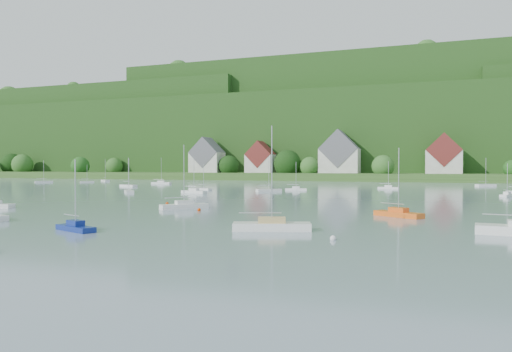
# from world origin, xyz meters

# --- Properties ---
(far_shore_strip) EXTENTS (600.00, 60.00, 3.00)m
(far_shore_strip) POSITION_xyz_m (0.00, 200.00, 1.50)
(far_shore_strip) COLOR #31531F
(far_shore_strip) RESTS_ON ground
(forested_ridge) EXTENTS (620.00, 181.22, 69.89)m
(forested_ridge) POSITION_xyz_m (0.39, 268.57, 22.89)
(forested_ridge) COLOR #1C4215
(forested_ridge) RESTS_ON ground
(village_building_0) EXTENTS (14.00, 10.40, 16.00)m
(village_building_0) POSITION_xyz_m (-55.00, 187.00, 9.51)
(village_building_0) COLOR beige
(village_building_0) RESTS_ON far_shore_strip
(village_building_1) EXTENTS (12.00, 9.36, 14.00)m
(village_building_1) POSITION_xyz_m (-30.00, 189.00, 8.75)
(village_building_1) COLOR beige
(village_building_1) RESTS_ON far_shore_strip
(village_building_2) EXTENTS (16.00, 11.44, 18.00)m
(village_building_2) POSITION_xyz_m (5.00, 188.00, 10.27)
(village_building_2) COLOR beige
(village_building_2) RESTS_ON far_shore_strip
(village_building_3) EXTENTS (13.00, 10.40, 15.50)m
(village_building_3) POSITION_xyz_m (45.00, 186.00, 9.43)
(village_building_3) COLOR beige
(village_building_3) RESTS_ON far_shore_strip
(near_sailboat_1) EXTENTS (4.94, 2.99, 6.46)m
(near_sailboat_1) POSITION_xyz_m (6.88, 26.13, 0.39)
(near_sailboat_1) COLOR navy
(near_sailboat_1) RESTS_ON ground
(near_sailboat_2) EXTENTS (7.32, 4.01, 9.52)m
(near_sailboat_2) POSITION_xyz_m (23.51, 32.25, 0.48)
(near_sailboat_2) COLOR white
(near_sailboat_2) RESTS_ON ground
(near_sailboat_3) EXTENTS (5.80, 5.97, 8.78)m
(near_sailboat_3) POSITION_xyz_m (5.68, 49.22, 0.46)
(near_sailboat_3) COLOR white
(near_sailboat_3) RESTS_ON ground
(near_sailboat_5) EXTENTS (5.81, 4.67, 7.96)m
(near_sailboat_5) POSITION_xyz_m (33.94, 48.01, 0.43)
(near_sailboat_5) COLOR orange
(near_sailboat_5) RESTS_ON ground
(mooring_buoy_1) EXTENTS (0.49, 0.49, 0.49)m
(mooring_buoy_1) POSITION_xyz_m (29.75, 28.43, 0.00)
(mooring_buoy_1) COLOR white
(mooring_buoy_1) RESTS_ON ground
(mooring_buoy_2) EXTENTS (0.48, 0.48, 0.48)m
(mooring_buoy_2) POSITION_xyz_m (9.03, 47.02, 0.00)
(mooring_buoy_2) COLOR #D03500
(mooring_buoy_2) RESTS_ON ground
(mooring_buoy_3) EXTENTS (0.50, 0.50, 0.50)m
(mooring_buoy_3) POSITION_xyz_m (-0.09, 54.73, 0.00)
(mooring_buoy_3) COLOR #D03500
(mooring_buoy_3) RESTS_ON ground
(far_sailboat_cluster) EXTENTS (202.41, 67.44, 8.71)m
(far_sailboat_cluster) POSITION_xyz_m (9.29, 116.69, 0.37)
(far_sailboat_cluster) COLOR white
(far_sailboat_cluster) RESTS_ON ground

